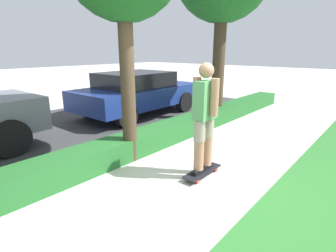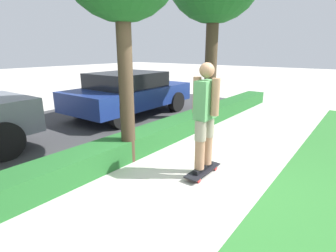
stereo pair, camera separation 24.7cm
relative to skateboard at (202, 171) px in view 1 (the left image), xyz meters
The scene contains 6 objects.
ground_plane 0.34m from the skateboard, behind, with size 60.00×60.00×0.00m, color #BCB7AD.
street_asphalt 4.19m from the skateboard, 94.56° to the left, with size 14.46×5.00×0.01m.
hedge_row 1.62m from the skateboard, 101.92° to the left, with size 14.46×0.60×0.41m.
skateboard is the anchor object (origin of this frame).
skater_person 0.95m from the skateboard, behind, with size 0.51×0.45×1.75m.
parked_car_middle 4.62m from the skateboard, 60.56° to the left, with size 4.13×2.02×1.35m.
Camera 1 is at (-3.03, -2.14, 2.02)m, focal length 28.00 mm.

